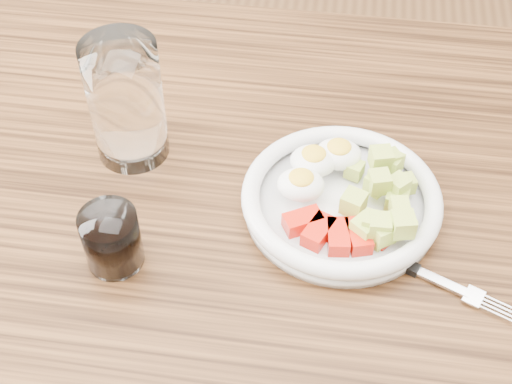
% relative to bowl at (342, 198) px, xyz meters
% --- Properties ---
extents(dining_table, '(1.50, 0.90, 0.77)m').
position_rel_bowl_xyz_m(dining_table, '(-0.09, -0.02, -0.12)').
color(dining_table, brown).
rests_on(dining_table, ground).
extents(bowl, '(0.24, 0.24, 0.06)m').
position_rel_bowl_xyz_m(bowl, '(0.00, 0.00, 0.00)').
color(bowl, white).
rests_on(bowl, dining_table).
extents(fork, '(0.21, 0.10, 0.01)m').
position_rel_bowl_xyz_m(fork, '(0.07, -0.08, -0.02)').
color(fork, black).
rests_on(fork, dining_table).
extents(water_glass, '(0.09, 0.09, 0.17)m').
position_rel_bowl_xyz_m(water_glass, '(-0.28, 0.07, 0.06)').
color(water_glass, white).
rests_on(water_glass, dining_table).
extents(coffee_glass, '(0.07, 0.07, 0.08)m').
position_rel_bowl_xyz_m(coffee_glass, '(-0.25, -0.11, 0.01)').
color(coffee_glass, white).
rests_on(coffee_glass, dining_table).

